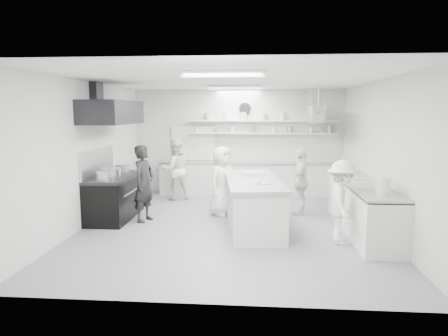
# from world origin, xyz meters

# --- Properties ---
(floor) EXTENTS (6.00, 7.00, 0.02)m
(floor) POSITION_xyz_m (0.00, 0.00, -0.01)
(floor) COLOR gray
(floor) RESTS_ON ground
(ceiling) EXTENTS (6.00, 7.00, 0.02)m
(ceiling) POSITION_xyz_m (0.00, 0.00, 3.01)
(ceiling) COLOR white
(ceiling) RESTS_ON wall_back
(wall_back) EXTENTS (6.00, 0.04, 3.00)m
(wall_back) POSITION_xyz_m (0.00, 3.50, 1.50)
(wall_back) COLOR beige
(wall_back) RESTS_ON floor
(wall_front) EXTENTS (6.00, 0.04, 3.00)m
(wall_front) POSITION_xyz_m (0.00, -3.50, 1.50)
(wall_front) COLOR beige
(wall_front) RESTS_ON floor
(wall_left) EXTENTS (0.04, 7.00, 3.00)m
(wall_left) POSITION_xyz_m (-3.00, 0.00, 1.50)
(wall_left) COLOR beige
(wall_left) RESTS_ON floor
(wall_right) EXTENTS (0.04, 7.00, 3.00)m
(wall_right) POSITION_xyz_m (3.00, 0.00, 1.50)
(wall_right) COLOR beige
(wall_right) RESTS_ON floor
(stove) EXTENTS (0.80, 1.80, 0.90)m
(stove) POSITION_xyz_m (-2.60, 0.40, 0.45)
(stove) COLOR black
(stove) RESTS_ON floor
(exhaust_hood) EXTENTS (0.85, 2.00, 0.50)m
(exhaust_hood) POSITION_xyz_m (-2.60, 0.40, 2.35)
(exhaust_hood) COLOR black
(exhaust_hood) RESTS_ON wall_left
(back_counter) EXTENTS (5.00, 0.60, 0.92)m
(back_counter) POSITION_xyz_m (0.30, 3.20, 0.46)
(back_counter) COLOR silver
(back_counter) RESTS_ON floor
(shelf_lower) EXTENTS (4.20, 0.26, 0.04)m
(shelf_lower) POSITION_xyz_m (0.70, 3.37, 1.75)
(shelf_lower) COLOR silver
(shelf_lower) RESTS_ON wall_back
(shelf_upper) EXTENTS (4.20, 0.26, 0.04)m
(shelf_upper) POSITION_xyz_m (0.70, 3.37, 2.10)
(shelf_upper) COLOR silver
(shelf_upper) RESTS_ON wall_back
(pass_through_window) EXTENTS (1.30, 0.04, 1.00)m
(pass_through_window) POSITION_xyz_m (-1.30, 3.48, 1.45)
(pass_through_window) COLOR black
(pass_through_window) RESTS_ON wall_back
(wall_clock) EXTENTS (0.32, 0.05, 0.32)m
(wall_clock) POSITION_xyz_m (0.20, 3.46, 2.45)
(wall_clock) COLOR silver
(wall_clock) RESTS_ON wall_back
(right_counter) EXTENTS (0.74, 3.30, 0.94)m
(right_counter) POSITION_xyz_m (2.65, -0.20, 0.47)
(right_counter) COLOR silver
(right_counter) RESTS_ON floor
(pot_rack) EXTENTS (0.30, 1.60, 0.40)m
(pot_rack) POSITION_xyz_m (2.00, 2.40, 2.30)
(pot_rack) COLOR #B5B6B8
(pot_rack) RESTS_ON ceiling
(light_fixture_front) EXTENTS (1.30, 0.25, 0.10)m
(light_fixture_front) POSITION_xyz_m (0.00, -1.80, 2.94)
(light_fixture_front) COLOR silver
(light_fixture_front) RESTS_ON ceiling
(light_fixture_rear) EXTENTS (1.30, 0.25, 0.10)m
(light_fixture_rear) POSITION_xyz_m (0.00, 1.80, 2.94)
(light_fixture_rear) COLOR silver
(light_fixture_rear) RESTS_ON ceiling
(prep_island) EXTENTS (1.28, 2.71, 0.96)m
(prep_island) POSITION_xyz_m (0.47, -0.09, 0.48)
(prep_island) COLOR silver
(prep_island) RESTS_ON floor
(stove_pot) EXTENTS (0.45, 0.45, 0.24)m
(stove_pot) POSITION_xyz_m (-2.60, 0.19, 1.03)
(stove_pot) COLOR #B5B6B8
(stove_pot) RESTS_ON stove
(cook_stove) EXTENTS (0.56, 0.69, 1.66)m
(cook_stove) POSITION_xyz_m (-1.87, 0.20, 0.83)
(cook_stove) COLOR black
(cook_stove) RESTS_ON floor
(cook_back) EXTENTS (0.99, 0.92, 1.64)m
(cook_back) POSITION_xyz_m (-1.64, 2.41, 0.82)
(cook_back) COLOR white
(cook_back) RESTS_ON floor
(cook_island_left) EXTENTS (0.82, 0.92, 1.58)m
(cook_island_left) POSITION_xyz_m (-0.25, 0.90, 0.79)
(cook_island_left) COLOR white
(cook_island_left) RESTS_ON floor
(cook_island_right) EXTENTS (0.62, 0.97, 1.53)m
(cook_island_right) POSITION_xyz_m (1.56, 1.08, 0.77)
(cook_island_right) COLOR white
(cook_island_right) RESTS_ON floor
(cook_right) EXTENTS (0.66, 1.03, 1.52)m
(cook_right) POSITION_xyz_m (2.08, -0.97, 0.76)
(cook_right) COLOR white
(cook_right) RESTS_ON floor
(bowl_island_a) EXTENTS (0.34, 0.34, 0.06)m
(bowl_island_a) POSITION_xyz_m (0.68, -0.64, 1.00)
(bowl_island_a) COLOR #B5B6B8
(bowl_island_a) RESTS_ON prep_island
(bowl_island_b) EXTENTS (0.22, 0.22, 0.06)m
(bowl_island_b) POSITION_xyz_m (0.66, -0.27, 0.99)
(bowl_island_b) COLOR silver
(bowl_island_b) RESTS_ON prep_island
(bowl_right) EXTENTS (0.26, 0.26, 0.05)m
(bowl_right) POSITION_xyz_m (2.66, 0.28, 0.97)
(bowl_right) COLOR silver
(bowl_right) RESTS_ON right_counter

